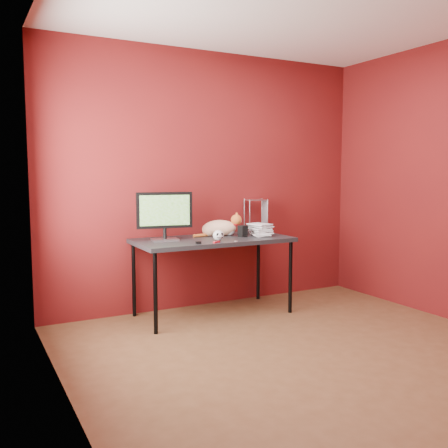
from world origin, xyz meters
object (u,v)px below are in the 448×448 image
skull_mug (218,235)px  speaker (243,231)px  desk (213,243)px  monitor (165,214)px  cat (220,228)px  book_stack (253,168)px

skull_mug → speaker: 0.37m
desk → speaker: 0.33m
skull_mug → speaker: bearing=31.5°
skull_mug → monitor: bearing=161.2°
cat → monitor: bearing=-153.4°
monitor → book_stack: bearing=4.0°
desk → monitor: 0.56m
cat → speaker: 0.24m
desk → cat: size_ratio=3.03×
skull_mug → cat: bearing=69.2°
desk → skull_mug: skull_mug is taller
skull_mug → desk: bearing=88.8°
cat → speaker: cat is taller
speaker → skull_mug: bearing=-173.1°
cat → skull_mug: cat is taller
skull_mug → book_stack: book_stack is taller
cat → book_stack: book_stack is taller
speaker → cat: bearing=120.1°
skull_mug → speaker: speaker is taller
desk → speaker: speaker is taller
cat → skull_mug: (-0.18, -0.31, -0.03)m
cat → desk: bearing=-117.7°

